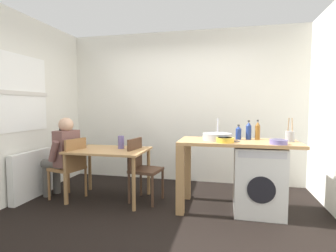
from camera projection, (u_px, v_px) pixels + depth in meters
ground_plane at (158, 219)px, 3.13m from camera, size 5.46×5.46×0.00m
wall_back at (183, 107)px, 4.73m from camera, size 4.60×0.10×2.70m
wall_window_side at (5, 107)px, 3.51m from camera, size 0.12×3.80×2.70m
radiator at (32, 175)px, 3.84m from camera, size 0.10×0.80×0.70m
dining_table at (109, 156)px, 3.77m from camera, size 1.10×0.76×0.74m
chair_person_seat at (71, 165)px, 3.78m from camera, size 0.48×0.48×0.90m
chair_opposite at (141, 166)px, 3.73m from camera, size 0.46×0.46×0.90m
seated_person at (63, 153)px, 3.84m from camera, size 0.54×0.54×1.20m
kitchen_counter at (221, 152)px, 3.39m from camera, size 1.50×0.68×0.92m
washing_machine at (258, 179)px, 3.31m from camera, size 0.60×0.61×0.86m
sink_basin at (217, 137)px, 3.39m from camera, size 0.38×0.38×0.09m
tap at (218, 128)px, 3.56m from camera, size 0.02×0.02×0.28m
bottle_tall_green at (238, 133)px, 3.46m from camera, size 0.07×0.07×0.20m
bottle_squat_brown at (249, 131)px, 3.46m from camera, size 0.07×0.07×0.26m
bottle_clear_small at (258, 131)px, 3.42m from camera, size 0.06×0.06×0.26m
mixing_bowl at (225, 140)px, 3.17m from camera, size 0.22×0.22×0.06m
utensil_crock at (290, 136)px, 3.24m from camera, size 0.11×0.11×0.30m
colander at (279, 142)px, 3.02m from camera, size 0.20×0.20×0.06m
vase at (121, 142)px, 3.81m from camera, size 0.09×0.09×0.19m
scissors at (234, 141)px, 3.25m from camera, size 0.15×0.06×0.01m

